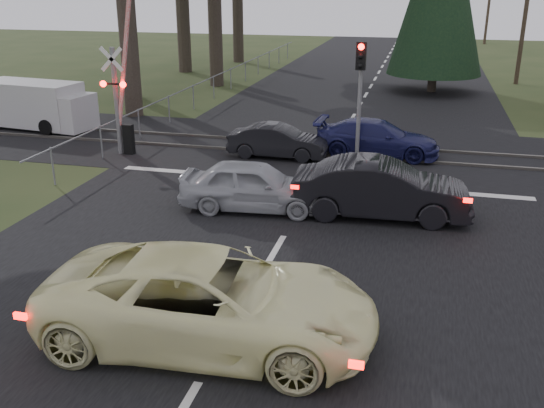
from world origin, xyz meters
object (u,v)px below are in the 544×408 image
(white_van, at_px, (38,105))
(traffic_signal_center, at_px, (360,82))
(crossing_signal, at_px, (122,98))
(blue_sedan, at_px, (377,138))
(utility_pole_mid, at_px, (527,2))
(dark_hatchback, at_px, (381,189))
(dark_car_far, at_px, (278,141))
(cream_coupe, at_px, (210,300))
(silver_car, at_px, (253,186))

(white_van, bearing_deg, traffic_signal_center, -1.01)
(crossing_signal, xyz_separation_m, blue_sedan, (8.87, 1.99, -1.41))
(utility_pole_mid, relative_size, dark_hatchback, 1.93)
(crossing_signal, height_order, dark_car_far, crossing_signal)
(cream_coupe, distance_m, blue_sedan, 12.90)
(utility_pole_mid, distance_m, silver_car, 26.71)
(utility_pole_mid, distance_m, dark_hatchback, 25.36)
(white_van, bearing_deg, dark_hatchback, -17.64)
(crossing_signal, relative_size, cream_coupe, 1.20)
(crossing_signal, xyz_separation_m, utility_pole_mid, (15.77, 20.21, 2.67))
(traffic_signal_center, bearing_deg, blue_sedan, 61.64)
(crossing_signal, height_order, traffic_signal_center, crossing_signal)
(cream_coupe, height_order, silver_car, cream_coupe)
(cream_coupe, distance_m, dark_hatchback, 7.17)
(crossing_signal, relative_size, blue_sedan, 1.57)
(dark_car_far, bearing_deg, crossing_signal, 100.31)
(utility_pole_mid, xyz_separation_m, silver_car, (-9.74, -24.54, -4.04))
(traffic_signal_center, height_order, dark_car_far, traffic_signal_center)
(utility_pole_mid, distance_m, dark_car_far, 22.25)
(traffic_signal_center, distance_m, dark_car_far, 3.58)
(dark_car_far, relative_size, white_van, 0.68)
(dark_hatchback, relative_size, silver_car, 1.16)
(crossing_signal, distance_m, silver_car, 7.55)
(utility_pole_mid, relative_size, silver_car, 2.24)
(dark_hatchback, relative_size, white_van, 0.90)
(blue_sedan, distance_m, dark_car_far, 3.56)
(silver_car, relative_size, blue_sedan, 0.91)
(crossing_signal, height_order, cream_coupe, crossing_signal)
(cream_coupe, bearing_deg, crossing_signal, 29.56)
(blue_sedan, bearing_deg, dark_car_far, 109.99)
(crossing_signal, bearing_deg, white_van, 152.33)
(dark_car_far, xyz_separation_m, white_van, (-10.93, 1.93, 0.41))
(crossing_signal, distance_m, traffic_signal_center, 8.36)
(silver_car, bearing_deg, white_van, 52.28)
(crossing_signal, relative_size, utility_pole_mid, 0.77)
(crossing_signal, relative_size, dark_hatchback, 1.50)
(white_van, bearing_deg, silver_car, -24.87)
(traffic_signal_center, bearing_deg, dark_car_far, 179.25)
(blue_sedan, relative_size, white_van, 0.86)
(dark_hatchback, bearing_deg, crossing_signal, 63.62)
(traffic_signal_center, distance_m, dark_hatchback, 5.46)
(white_van, bearing_deg, cream_coupe, -40.29)
(crossing_signal, height_order, white_van, crossing_signal)
(utility_pole_mid, xyz_separation_m, dark_car_far, (-10.30, -19.29, -4.14))
(cream_coupe, xyz_separation_m, white_van, (-12.53, 13.65, 0.18))
(cream_coupe, relative_size, silver_car, 1.44)
(cream_coupe, height_order, white_van, white_van)
(utility_pole_mid, bearing_deg, dark_hatchback, -104.57)
(utility_pole_mid, bearing_deg, dark_car_far, -118.10)
(crossing_signal, height_order, dark_hatchback, crossing_signal)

